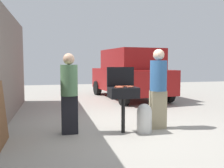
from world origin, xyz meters
TOP-DOWN VIEW (x-y plane):
  - ground_plane at (0.00, 0.00)m, footprint 24.00×24.00m
  - bbq_grill at (-0.11, -0.11)m, footprint 0.60×0.44m
  - grill_lid_open at (-0.11, 0.11)m, footprint 0.60×0.05m
  - hot_dog_0 at (0.05, -0.10)m, footprint 0.13×0.03m
  - hot_dog_1 at (-0.19, -0.11)m, footprint 0.13×0.03m
  - hot_dog_2 at (-0.24, -0.28)m, footprint 0.13×0.03m
  - hot_dog_3 at (-0.20, -0.23)m, footprint 0.13×0.03m
  - hot_dog_4 at (-0.25, -0.19)m, footprint 0.13×0.04m
  - hot_dog_5 at (0.02, -0.07)m, footprint 0.13×0.03m
  - hot_dog_6 at (-0.23, -0.15)m, footprint 0.13×0.04m
  - hot_dog_7 at (-0.20, -0.04)m, footprint 0.13×0.04m
  - hot_dog_8 at (-0.05, -0.04)m, footprint 0.13×0.03m
  - hot_dog_9 at (0.01, -0.21)m, footprint 0.13×0.03m
  - propane_tank at (0.34, -0.18)m, footprint 0.32×0.32m
  - person_left at (-1.22, 0.07)m, footprint 0.35×0.35m
  - person_right at (0.75, 0.04)m, footprint 0.37×0.37m
  - parked_minivan at (1.56, 4.71)m, footprint 2.47×4.60m
  - leaning_board at (-2.48, -0.36)m, footprint 0.13×0.90m

SIDE VIEW (x-z plane):
  - ground_plane at x=0.00m, z-range 0.00..0.00m
  - propane_tank at x=0.34m, z-range 0.01..0.63m
  - leaning_board at x=-2.48m, z-range 0.00..1.14m
  - bbq_grill at x=-0.11m, z-range 0.34..1.31m
  - person_left at x=-1.22m, z-range 0.07..1.75m
  - person_right at x=0.75m, z-range 0.08..1.86m
  - hot_dog_0 at x=0.05m, z-range 0.97..1.00m
  - hot_dog_1 at x=-0.19m, z-range 0.97..1.00m
  - hot_dog_2 at x=-0.24m, z-range 0.97..1.00m
  - hot_dog_3 at x=-0.20m, z-range 0.97..1.00m
  - hot_dog_4 at x=-0.25m, z-range 0.97..1.00m
  - hot_dog_5 at x=0.02m, z-range 0.97..1.00m
  - hot_dog_6 at x=-0.23m, z-range 0.97..1.00m
  - hot_dog_7 at x=-0.20m, z-range 0.97..1.00m
  - hot_dog_8 at x=-0.05m, z-range 0.97..1.00m
  - hot_dog_9 at x=0.01m, z-range 0.97..1.00m
  - parked_minivan at x=1.56m, z-range 0.02..2.04m
  - grill_lid_open at x=-0.11m, z-range 0.97..1.39m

